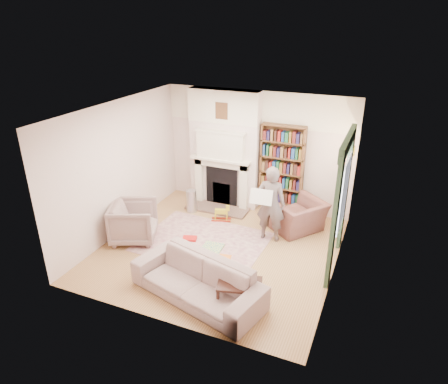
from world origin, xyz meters
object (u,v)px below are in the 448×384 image
at_px(man_reading, 271,204).
at_px(rocking_horse, 221,213).
at_px(sofa, 197,280).
at_px(coffee_table, 240,294).
at_px(armchair_left, 134,222).
at_px(paraffin_heater, 191,201).
at_px(bookcase, 282,165).
at_px(armchair_reading, 298,216).

xyz_separation_m(man_reading, rocking_horse, (-1.25, 0.34, -0.62)).
bearing_deg(sofa, coffee_table, 19.76).
distance_m(sofa, man_reading, 2.41).
xyz_separation_m(armchair_left, coffee_table, (2.77, -1.11, -0.19)).
height_order(coffee_table, paraffin_heater, paraffin_heater).
xyz_separation_m(sofa, rocking_horse, (-0.71, 2.63, -0.14)).
distance_m(sofa, paraffin_heater, 3.20).
relative_size(bookcase, paraffin_heater, 3.36).
relative_size(bookcase, man_reading, 1.14).
relative_size(armchair_reading, armchair_left, 1.15).
bearing_deg(armchair_left, armchair_reading, -84.23).
distance_m(man_reading, paraffin_heater, 2.21).
xyz_separation_m(armchair_left, rocking_horse, (1.34, 1.46, -0.22)).
distance_m(armchair_left, rocking_horse, 1.99).
height_order(armchair_reading, man_reading, man_reading).
distance_m(man_reading, coffee_table, 2.32).
bearing_deg(coffee_table, rocking_horse, 104.08).
xyz_separation_m(sofa, coffee_table, (0.72, 0.06, -0.11)).
bearing_deg(man_reading, paraffin_heater, -17.29).
xyz_separation_m(bookcase, coffee_table, (0.35, -3.58, -0.95)).
height_order(sofa, man_reading, man_reading).
xyz_separation_m(bookcase, rocking_horse, (-1.09, -1.01, -0.98)).
bearing_deg(armchair_left, sofa, -143.60).
relative_size(sofa, rocking_horse, 5.20).
relative_size(armchair_reading, coffee_table, 1.49).
bearing_deg(man_reading, rocking_horse, -19.02).
height_order(armchair_left, coffee_table, armchair_left).
bearing_deg(armchair_left, paraffin_heater, -40.91).
distance_m(man_reading, rocking_horse, 1.43).
distance_m(armchair_reading, man_reading, 0.89).
relative_size(man_reading, coffee_table, 2.32).
bearing_deg(rocking_horse, bookcase, 24.78).
bearing_deg(armchair_left, rocking_horse, -66.32).
distance_m(sofa, rocking_horse, 2.73).
bearing_deg(bookcase, armchair_reading, -50.50).
height_order(armchair_reading, sofa, armchair_reading).
bearing_deg(armchair_left, coffee_table, -135.68).
bearing_deg(paraffin_heater, rocking_horse, -10.78).
distance_m(armchair_reading, coffee_table, 2.85).
distance_m(bookcase, sofa, 3.75).
relative_size(sofa, man_reading, 1.41).
bearing_deg(sofa, armchair_left, 165.21).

